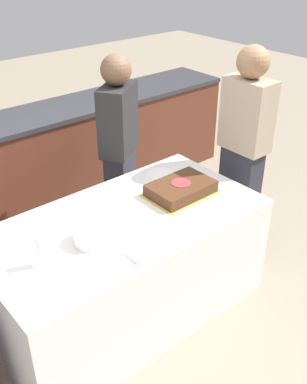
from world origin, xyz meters
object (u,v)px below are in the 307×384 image
at_px(plate_stack, 92,235).
at_px(wine_glass, 39,247).
at_px(person_seated_right, 243,151).
at_px(cake, 181,189).
at_px(person_cutting_cake, 119,151).

distance_m(plate_stack, wine_glass, 0.32).
height_order(plate_stack, person_seated_right, person_seated_right).
relative_size(cake, plate_stack, 2.25).
distance_m(wine_glass, person_seated_right, 1.69).
height_order(cake, plate_stack, plate_stack).
bearing_deg(person_cutting_cake, plate_stack, 10.60).
distance_m(cake, wine_glass, 1.07).
bearing_deg(cake, plate_stack, -175.05).
relative_size(plate_stack, wine_glass, 1.12).
bearing_deg(cake, person_seated_right, 0.54).
bearing_deg(plate_stack, cake, 4.95).
bearing_deg(person_cutting_cake, person_seated_right, 98.46).
xyz_separation_m(plate_stack, person_seated_right, (1.38, 0.07, 0.07)).
bearing_deg(person_cutting_cake, wine_glass, 0.85).
distance_m(plate_stack, person_seated_right, 1.38).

